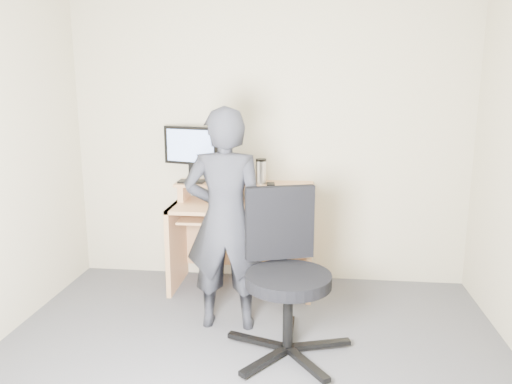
% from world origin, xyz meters
% --- Properties ---
extents(back_wall, '(3.50, 0.02, 2.50)m').
position_xyz_m(back_wall, '(0.00, 1.75, 1.25)').
color(back_wall, '#C1B59A').
rests_on(back_wall, ground).
extents(desk, '(1.20, 0.60, 0.91)m').
position_xyz_m(desk, '(-0.20, 1.53, 0.55)').
color(desk, tan).
rests_on(desk, ground).
extents(monitor, '(0.50, 0.19, 0.49)m').
position_xyz_m(monitor, '(-0.66, 1.57, 1.20)').
color(monitor, black).
rests_on(monitor, desk).
extents(external_drive, '(0.11, 0.14, 0.20)m').
position_xyz_m(external_drive, '(-0.23, 1.63, 1.01)').
color(external_drive, black).
rests_on(external_drive, desk).
extents(travel_mug, '(0.10, 0.10, 0.20)m').
position_xyz_m(travel_mug, '(-0.05, 1.57, 1.01)').
color(travel_mug, silver).
rests_on(travel_mug, desk).
extents(smartphone, '(0.08, 0.14, 0.01)m').
position_xyz_m(smartphone, '(0.04, 1.55, 0.92)').
color(smartphone, black).
rests_on(smartphone, desk).
extents(charger, '(0.06, 0.05, 0.03)m').
position_xyz_m(charger, '(-0.35, 1.53, 0.93)').
color(charger, black).
rests_on(charger, desk).
extents(headphones, '(0.17, 0.17, 0.06)m').
position_xyz_m(headphones, '(-0.47, 1.65, 0.92)').
color(headphones, silver).
rests_on(headphones, desk).
extents(keyboard, '(0.49, 0.28, 0.03)m').
position_xyz_m(keyboard, '(-0.14, 1.36, 0.67)').
color(keyboard, black).
rests_on(keyboard, desk).
extents(mouse, '(0.10, 0.07, 0.04)m').
position_xyz_m(mouse, '(0.15, 1.35, 0.77)').
color(mouse, black).
rests_on(mouse, desk).
extents(office_chair, '(0.84, 0.81, 1.06)m').
position_xyz_m(office_chair, '(0.22, 0.46, 0.58)').
color(office_chair, black).
rests_on(office_chair, ground).
extents(person, '(0.61, 0.41, 1.61)m').
position_xyz_m(person, '(-0.22, 0.75, 0.81)').
color(person, black).
rests_on(person, ground).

